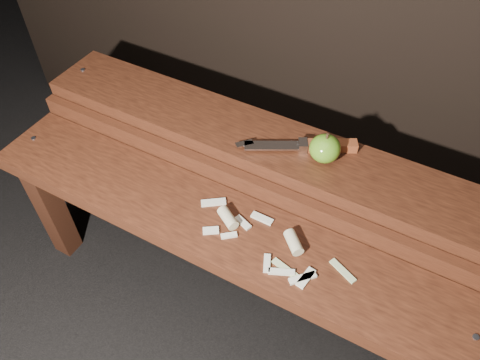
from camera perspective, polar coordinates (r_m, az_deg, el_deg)
The scene contains 6 objects.
ground at distance 1.43m, azimuth -1.19°, elevation -13.78°, with size 60.00×60.00×0.00m, color black.
bench_front_tier at distance 1.10m, azimuth -3.07°, elevation -7.48°, with size 1.20×0.20×0.42m.
bench_rear_tier at distance 1.18m, azimuth 2.48°, elevation 2.16°, with size 1.20×0.21×0.50m.
apple at distance 1.06m, azimuth 10.32°, elevation 3.80°, with size 0.07×0.07×0.08m.
knife at distance 1.10m, azimuth 9.30°, elevation 4.14°, with size 0.26×0.15×0.02m.
apple_scraps at distance 1.02m, azimuth 2.85°, elevation -6.91°, with size 0.39×0.13×0.03m.
Camera 1 is at (0.35, -0.58, 1.26)m, focal length 35.00 mm.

